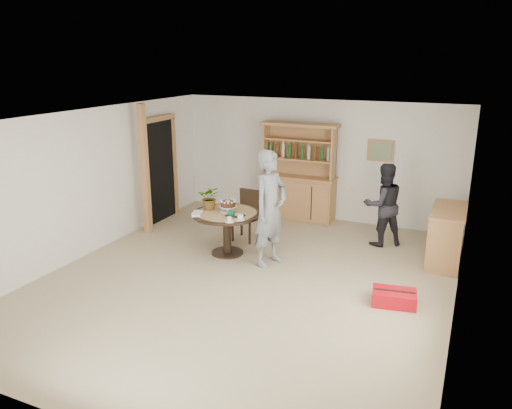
% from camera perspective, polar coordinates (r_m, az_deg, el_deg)
% --- Properties ---
extents(ground, '(7.00, 7.00, 0.00)m').
position_cam_1_polar(ground, '(7.84, -1.09, -8.62)').
color(ground, '#C4B587').
rests_on(ground, ground).
extents(room_shell, '(6.04, 7.04, 2.52)m').
position_cam_1_polar(room_shell, '(7.27, -1.11, 3.90)').
color(room_shell, white).
rests_on(room_shell, ground).
extents(doorway, '(0.13, 1.10, 2.18)m').
position_cam_1_polar(doorway, '(10.55, -10.99, 4.08)').
color(doorway, black).
rests_on(doorway, ground).
extents(pine_post, '(0.12, 0.12, 2.50)m').
position_cam_1_polar(pine_post, '(9.75, -12.58, 3.84)').
color(pine_post, tan).
rests_on(pine_post, ground).
extents(hutch, '(1.62, 0.54, 2.04)m').
position_cam_1_polar(hutch, '(10.55, 4.93, 1.99)').
color(hutch, '#B1784B').
rests_on(hutch, ground).
extents(sideboard, '(0.54, 1.26, 0.94)m').
position_cam_1_polar(sideboard, '(8.89, 20.95, -3.36)').
color(sideboard, '#B1784B').
rests_on(sideboard, ground).
extents(dining_table, '(1.20, 1.20, 0.76)m').
position_cam_1_polar(dining_table, '(8.64, -3.35, -1.88)').
color(dining_table, black).
rests_on(dining_table, ground).
extents(dining_chair, '(0.43, 0.43, 0.95)m').
position_cam_1_polar(dining_chair, '(9.37, -0.99, -0.81)').
color(dining_chair, black).
rests_on(dining_chair, ground).
extents(birthday_cake, '(0.30, 0.30, 0.20)m').
position_cam_1_polar(birthday_cake, '(8.60, -3.23, -0.02)').
color(birthday_cake, white).
rests_on(birthday_cake, dining_table).
extents(flower_vase, '(0.47, 0.44, 0.42)m').
position_cam_1_polar(flower_vase, '(8.73, -5.28, 0.80)').
color(flower_vase, '#3F7233').
rests_on(flower_vase, dining_table).
extents(gift_tray, '(0.30, 0.20, 0.08)m').
position_cam_1_polar(gift_tray, '(8.39, -2.46, -1.14)').
color(gift_tray, black).
rests_on(gift_tray, dining_table).
extents(coffee_cup_a, '(0.15, 0.15, 0.09)m').
position_cam_1_polar(coffee_cup_a, '(8.17, -1.78, -1.52)').
color(coffee_cup_a, white).
rests_on(coffee_cup_a, dining_table).
extents(coffee_cup_b, '(0.15, 0.15, 0.08)m').
position_cam_1_polar(coffee_cup_b, '(8.08, -3.07, -1.78)').
color(coffee_cup_b, white).
rests_on(coffee_cup_b, dining_table).
extents(napkins, '(0.24, 0.33, 0.03)m').
position_cam_1_polar(napkins, '(8.52, -6.79, -1.03)').
color(napkins, white).
rests_on(napkins, dining_table).
extents(teen_boy, '(0.64, 0.80, 1.92)m').
position_cam_1_polar(teen_boy, '(8.10, 1.63, -0.47)').
color(teen_boy, slate).
rests_on(teen_boy, ground).
extents(adult_person, '(0.94, 0.90, 1.53)m').
position_cam_1_polar(adult_person, '(9.29, 14.33, -0.02)').
color(adult_person, black).
rests_on(adult_person, ground).
extents(red_suitcase, '(0.66, 0.49, 0.21)m').
position_cam_1_polar(red_suitcase, '(7.35, 15.50, -10.21)').
color(red_suitcase, red).
rests_on(red_suitcase, ground).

